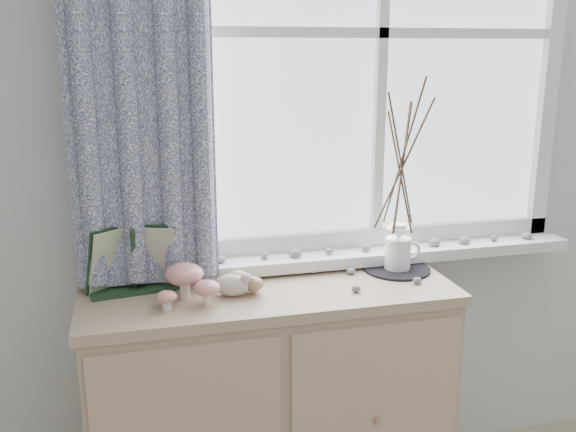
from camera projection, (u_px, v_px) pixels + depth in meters
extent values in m
cube|color=silver|center=(295.00, 138.00, 2.22)|extent=(4.00, 0.04, 2.60)
cube|color=silver|center=(380.00, 33.00, 2.20)|extent=(1.30, 0.01, 1.40)
cube|color=white|center=(380.00, 253.00, 2.32)|extent=(1.45, 0.16, 0.04)
cube|color=#0B143C|center=(135.00, 21.00, 1.88)|extent=(0.44, 0.06, 1.61)
cube|color=tan|center=(270.00, 410.00, 2.18)|extent=(1.17, 0.43, 0.81)
cube|color=tan|center=(269.00, 293.00, 2.07)|extent=(1.20, 0.45, 0.03)
cylinder|color=white|center=(185.00, 286.00, 1.97)|extent=(0.03, 0.03, 0.08)
ellipsoid|color=#AF1205|center=(184.00, 274.00, 1.96)|extent=(0.12, 0.12, 0.07)
cylinder|color=white|center=(207.00, 297.00, 1.92)|extent=(0.03, 0.03, 0.05)
ellipsoid|color=#AF1205|center=(207.00, 288.00, 1.92)|extent=(0.08, 0.08, 0.05)
cylinder|color=white|center=(167.00, 303.00, 1.89)|extent=(0.03, 0.03, 0.04)
ellipsoid|color=#AF1205|center=(167.00, 297.00, 1.88)|extent=(0.06, 0.06, 0.03)
ellipsoid|color=tan|center=(254.00, 284.00, 2.01)|extent=(0.06, 0.05, 0.08)
ellipsoid|color=tan|center=(237.00, 278.00, 2.07)|extent=(0.06, 0.05, 0.08)
cylinder|color=black|center=(397.00, 269.00, 2.23)|extent=(0.23, 0.23, 0.01)
cylinder|color=white|center=(398.00, 253.00, 2.22)|extent=(0.10, 0.10, 0.11)
cone|color=white|center=(399.00, 233.00, 2.20)|extent=(0.09, 0.09, 0.04)
cylinder|color=white|center=(399.00, 227.00, 2.19)|extent=(0.06, 0.06, 0.02)
torus|color=white|center=(411.00, 251.00, 2.23)|extent=(0.07, 0.02, 0.07)
ellipsoid|color=gray|center=(356.00, 289.00, 2.03)|extent=(0.03, 0.03, 0.02)
ellipsoid|color=gray|center=(351.00, 271.00, 2.19)|extent=(0.03, 0.03, 0.02)
ellipsoid|color=gray|center=(417.00, 281.00, 2.10)|extent=(0.03, 0.03, 0.02)
ellipsoid|color=gray|center=(314.00, 270.00, 2.20)|extent=(0.03, 0.03, 0.02)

